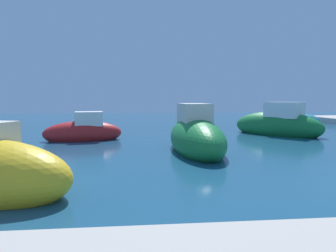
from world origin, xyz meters
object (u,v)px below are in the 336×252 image
moored_boat_0 (277,124)px  moored_boat_1 (303,122)px  moored_boat_2 (196,137)px  moored_boat_5 (84,132)px

moored_boat_0 → moored_boat_1: (4.59, 4.92, -0.28)m
moored_boat_0 → moored_boat_2: bearing=89.1°
moored_boat_0 → moored_boat_2: size_ratio=1.00×
moored_boat_2 → moored_boat_5: bearing=-126.3°
moored_boat_5 → moored_boat_1: bearing=-169.2°
moored_boat_1 → moored_boat_0: bearing=27.9°
moored_boat_0 → moored_boat_1: bearing=-83.1°
moored_boat_2 → moored_boat_5: (-5.29, 3.60, -0.14)m
moored_boat_1 → moored_boat_5: size_ratio=0.93×
moored_boat_0 → moored_boat_5: 11.37m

